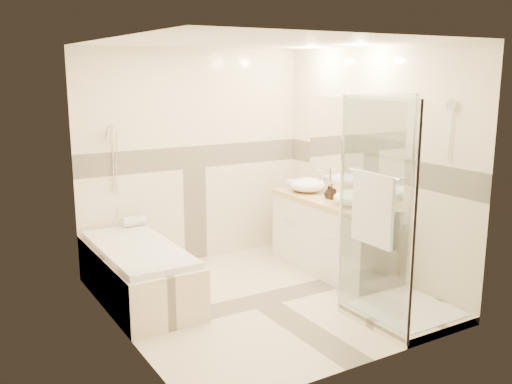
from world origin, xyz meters
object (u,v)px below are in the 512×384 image
vessel_sink_near (307,185)px  amenity_bottle_b (329,192)px  vanity (332,235)px  shower_enclosure (394,266)px  vessel_sink_far (353,198)px  bathtub (138,270)px  amenity_bottle_a (331,192)px

vessel_sink_near → amenity_bottle_b: vessel_sink_near is taller
vessel_sink_near → vanity: bearing=-87.5°
shower_enclosure → vessel_sink_far: (0.27, 0.91, 0.43)m
shower_enclosure → vessel_sink_near: shower_enclosure is taller
bathtub → vanity: bearing=-9.2°
bathtub → amenity_bottle_a: bearing=-9.4°
vanity → amenity_bottle_a: bearing=-177.5°
vanity → amenity_bottle_a: size_ratio=9.49×
vanity → shower_enclosure: shower_enclosure is taller
vessel_sink_far → amenity_bottle_b: (0.00, 0.41, -0.01)m
vessel_sink_near → vessel_sink_far: bearing=-90.0°
vessel_sink_near → shower_enclosure: bearing=-99.0°
shower_enclosure → amenity_bottle_a: (0.27, 1.27, 0.43)m
bathtub → amenity_bottle_a: 2.25m
amenity_bottle_a → bathtub: bearing=170.6°
amenity_bottle_b → amenity_bottle_a: bearing=-90.0°
amenity_bottle_a → amenity_bottle_b: bearing=90.0°
vessel_sink_near → vessel_sink_far: size_ratio=1.03×
shower_enclosure → amenity_bottle_a: size_ratio=11.95×
vessel_sink_near → amenity_bottle_a: 0.45m
vessel_sink_far → amenity_bottle_a: amenity_bottle_a is taller
bathtub → amenity_bottle_b: (2.13, -0.31, 0.62)m
amenity_bottle_a → vanity: bearing=2.5°
bathtub → vessel_sink_far: (2.13, -0.71, 0.63)m
vessel_sink_far → amenity_bottle_b: 0.41m
bathtub → shower_enclosure: size_ratio=0.83×
bathtub → vessel_sink_far: vessel_sink_far is taller
vanity → vessel_sink_far: vessel_sink_far is taller
vanity → amenity_bottle_a: amenity_bottle_a is taller
shower_enclosure → vessel_sink_near: size_ratio=4.79×
bathtub → vanity: 2.18m
shower_enclosure → amenity_bottle_a: shower_enclosure is taller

